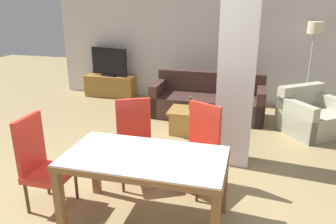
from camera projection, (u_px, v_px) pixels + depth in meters
The scene contains 14 objects.
ground_plane at pixel (146, 221), 3.47m from camera, with size 18.00×18.00×0.00m, color #9B8658.
back_wall at pixel (210, 41), 7.21m from camera, with size 7.20×0.09×2.70m.
divider_pillar at pixel (237, 69), 4.35m from camera, with size 0.49×0.37×2.70m.
dining_table at pixel (145, 170), 3.27m from camera, with size 1.61×0.86×0.78m.
dining_chair_far_left at pixel (135, 140), 4.13m from camera, with size 0.62×0.62×1.06m.
dining_chair_head_left at pixel (41, 162), 3.59m from camera, with size 0.46×0.46×1.06m.
dining_chair_far_right at pixel (199, 146), 3.96m from camera, with size 0.61×0.61×1.06m.
sofa at pixel (208, 102), 6.53m from camera, with size 2.17×0.88×0.84m.
armchair at pixel (311, 117), 5.73m from camera, with size 1.26×1.24×0.79m.
coffee_table at pixel (192, 121), 5.71m from camera, with size 0.78×0.56×0.42m.
bottle at pixel (191, 104), 5.68m from camera, with size 0.07×0.07×0.23m.
tv_stand at pixel (111, 86), 7.87m from camera, with size 1.19×0.40×0.51m.
tv_screen at pixel (109, 62), 7.68m from camera, with size 0.95×0.28×0.66m.
floor_lamp at pixel (314, 38), 6.34m from camera, with size 0.29×0.29×1.82m.
Camera 1 is at (0.96, -2.75, 2.23)m, focal length 35.00 mm.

